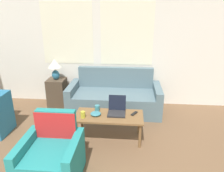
# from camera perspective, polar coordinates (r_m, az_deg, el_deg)

# --- Properties ---
(wall_back) EXTENTS (6.07, 0.06, 2.60)m
(wall_back) POSITION_cam_1_polar(r_m,az_deg,el_deg) (4.77, -2.99, 10.62)
(wall_back) COLOR white
(wall_back) RESTS_ON ground_plane
(couch) EXTENTS (1.89, 0.84, 0.86)m
(couch) POSITION_cam_1_polar(r_m,az_deg,el_deg) (4.61, 0.67, -3.22)
(couch) COLOR slate
(couch) RESTS_ON ground_plane
(armchair) EXTENTS (0.72, 0.72, 0.83)m
(armchair) POSITION_cam_1_polar(r_m,az_deg,el_deg) (3.00, -15.38, -17.93)
(armchair) COLOR teal
(armchair) RESTS_ON ground_plane
(side_table) EXTENTS (0.38, 0.38, 0.60)m
(side_table) POSITION_cam_1_polar(r_m,az_deg,el_deg) (4.98, -14.10, -1.58)
(side_table) COLOR #4C3D2D
(side_table) RESTS_ON ground_plane
(table_lamp) EXTENTS (0.28, 0.28, 0.45)m
(table_lamp) POSITION_cam_1_polar(r_m,az_deg,el_deg) (4.80, -14.69, 4.98)
(table_lamp) COLOR teal
(table_lamp) RESTS_ON side_table
(coffee_table) EXTENTS (1.10, 0.50, 0.43)m
(coffee_table) POSITION_cam_1_polar(r_m,az_deg,el_deg) (3.58, -0.78, -8.34)
(coffee_table) COLOR brown
(coffee_table) RESTS_ON ground_plane
(laptop) EXTENTS (0.29, 0.32, 0.26)m
(laptop) POSITION_cam_1_polar(r_m,az_deg,el_deg) (3.61, 1.26, -6.15)
(laptop) COLOR black
(laptop) RESTS_ON coffee_table
(cup_navy) EXTENTS (0.07, 0.07, 0.10)m
(cup_navy) POSITION_cam_1_polar(r_m,az_deg,el_deg) (3.49, -7.61, -7.39)
(cup_navy) COLOR gold
(cup_navy) RESTS_ON coffee_table
(cup_yellow) EXTENTS (0.08, 0.08, 0.09)m
(cup_yellow) POSITION_cam_1_polar(r_m,az_deg,el_deg) (3.69, -3.89, -5.74)
(cup_yellow) COLOR teal
(cup_yellow) RESTS_ON coffee_table
(snack_bowl) EXTENTS (0.17, 0.17, 0.05)m
(snack_bowl) POSITION_cam_1_polar(r_m,az_deg,el_deg) (3.56, -4.29, -7.21)
(snack_bowl) COLOR teal
(snack_bowl) RESTS_ON coffee_table
(tv_remote) EXTENTS (0.12, 0.15, 0.02)m
(tv_remote) POSITION_cam_1_polar(r_m,az_deg,el_deg) (3.60, 5.82, -7.16)
(tv_remote) COLOR black
(tv_remote) RESTS_ON coffee_table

